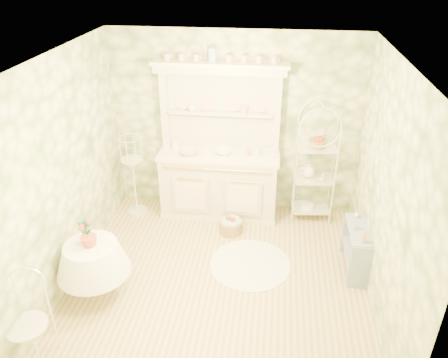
# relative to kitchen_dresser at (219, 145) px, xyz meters

# --- Properties ---
(floor) EXTENTS (3.60, 3.60, 0.00)m
(floor) POSITION_rel_kitchen_dresser_xyz_m (0.20, -1.52, -1.15)
(floor) COLOR tan
(floor) RESTS_ON ground
(ceiling) EXTENTS (3.60, 3.60, 0.00)m
(ceiling) POSITION_rel_kitchen_dresser_xyz_m (0.20, -1.52, 1.56)
(ceiling) COLOR white
(ceiling) RESTS_ON floor
(wall_left) EXTENTS (3.60, 3.60, 0.00)m
(wall_left) POSITION_rel_kitchen_dresser_xyz_m (-1.60, -1.52, 0.21)
(wall_left) COLOR #F1EAC0
(wall_left) RESTS_ON floor
(wall_right) EXTENTS (3.60, 3.60, 0.00)m
(wall_right) POSITION_rel_kitchen_dresser_xyz_m (2.00, -1.52, 0.21)
(wall_right) COLOR #F1EAC0
(wall_right) RESTS_ON floor
(wall_back) EXTENTS (3.60, 3.60, 0.00)m
(wall_back) POSITION_rel_kitchen_dresser_xyz_m (0.20, 0.28, 0.21)
(wall_back) COLOR #F1EAC0
(wall_back) RESTS_ON floor
(wall_front) EXTENTS (3.60, 3.60, 0.00)m
(wall_front) POSITION_rel_kitchen_dresser_xyz_m (0.20, -3.32, 0.21)
(wall_front) COLOR #F1EAC0
(wall_front) RESTS_ON floor
(kitchen_dresser) EXTENTS (1.87, 0.61, 2.29)m
(kitchen_dresser) POSITION_rel_kitchen_dresser_xyz_m (0.00, 0.00, 0.00)
(kitchen_dresser) COLOR silver
(kitchen_dresser) RESTS_ON floor
(bakers_rack) EXTENTS (0.57, 0.44, 1.72)m
(bakers_rack) POSITION_rel_kitchen_dresser_xyz_m (1.39, 0.07, -0.29)
(bakers_rack) COLOR white
(bakers_rack) RESTS_ON floor
(side_shelf) EXTENTS (0.26, 0.66, 0.56)m
(side_shelf) POSITION_rel_kitchen_dresser_xyz_m (1.88, -1.11, -0.87)
(side_shelf) COLOR #8898BE
(side_shelf) RESTS_ON floor
(round_table) EXTENTS (0.71, 0.71, 0.61)m
(round_table) POSITION_rel_kitchen_dresser_xyz_m (-1.20, -1.95, -0.84)
(round_table) COLOR white
(round_table) RESTS_ON floor
(cafe_chair) EXTENTS (0.52, 0.52, 0.94)m
(cafe_chair) POSITION_rel_kitchen_dresser_xyz_m (-1.48, -2.91, -0.68)
(cafe_chair) COLOR white
(cafe_chair) RESTS_ON floor
(birdcage_stand) EXTENTS (0.36, 0.36, 1.46)m
(birdcage_stand) POSITION_rel_kitchen_dresser_xyz_m (-1.26, -0.16, -0.41)
(birdcage_stand) COLOR white
(birdcage_stand) RESTS_ON floor
(floor_basket) EXTENTS (0.41, 0.41, 0.21)m
(floor_basket) POSITION_rel_kitchen_dresser_xyz_m (0.23, -0.50, -1.04)
(floor_basket) COLOR #9D7C4A
(floor_basket) RESTS_ON floor
(lace_rug) EXTENTS (1.16, 1.16, 0.01)m
(lace_rug) POSITION_rel_kitchen_dresser_xyz_m (0.56, -1.19, -1.14)
(lace_rug) COLOR white
(lace_rug) RESTS_ON floor
(bowl_floral) EXTENTS (0.31, 0.31, 0.07)m
(bowl_floral) POSITION_rel_kitchen_dresser_xyz_m (-0.42, -0.08, -0.13)
(bowl_floral) COLOR white
(bowl_floral) RESTS_ON kitchen_dresser
(bowl_white) EXTENTS (0.28, 0.28, 0.08)m
(bowl_white) POSITION_rel_kitchen_dresser_xyz_m (0.07, -0.01, -0.13)
(bowl_white) COLOR white
(bowl_white) RESTS_ON kitchen_dresser
(cup_left) EXTENTS (0.16, 0.16, 0.10)m
(cup_left) POSITION_rel_kitchen_dresser_xyz_m (-0.40, 0.15, 0.47)
(cup_left) COLOR white
(cup_left) RESTS_ON kitchen_dresser
(cup_right) EXTENTS (0.12, 0.12, 0.10)m
(cup_right) POSITION_rel_kitchen_dresser_xyz_m (0.34, 0.14, 0.47)
(cup_right) COLOR white
(cup_right) RESTS_ON kitchen_dresser
(potted_geranium) EXTENTS (0.17, 0.12, 0.29)m
(potted_geranium) POSITION_rel_kitchen_dresser_xyz_m (-1.25, -1.90, -0.30)
(potted_geranium) COLOR #3F7238
(potted_geranium) RESTS_ON round_table
(bottle_amber) EXTENTS (0.07, 0.07, 0.16)m
(bottle_amber) POSITION_rel_kitchen_dresser_xyz_m (1.88, -1.37, -0.46)
(bottle_amber) COLOR tan
(bottle_amber) RESTS_ON side_shelf
(bottle_blue) EXTENTS (0.05, 0.05, 0.10)m
(bottle_blue) POSITION_rel_kitchen_dresser_xyz_m (1.83, -1.11, -0.49)
(bottle_blue) COLOR #8BB0DE
(bottle_blue) RESTS_ON side_shelf
(bottle_glass) EXTENTS (0.09, 0.09, 0.09)m
(bottle_glass) POSITION_rel_kitchen_dresser_xyz_m (1.88, -0.84, -0.50)
(bottle_glass) COLOR silver
(bottle_glass) RESTS_ON side_shelf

